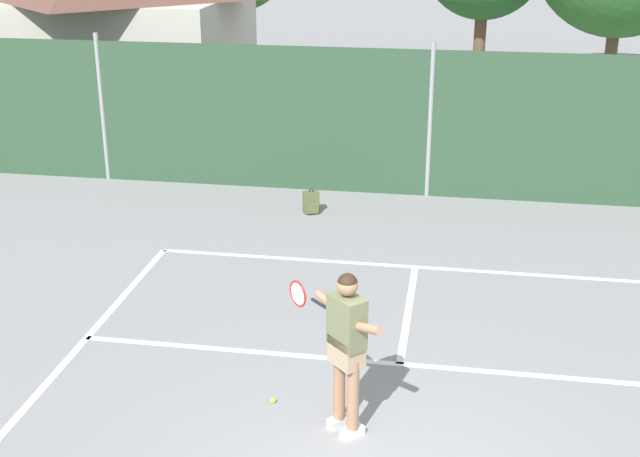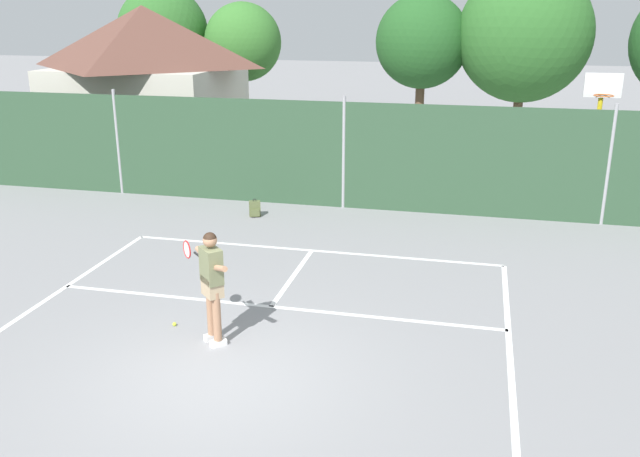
# 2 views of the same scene
# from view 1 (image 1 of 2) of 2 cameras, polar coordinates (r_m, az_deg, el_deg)

# --- Properties ---
(court_markings) EXTENTS (8.30, 11.10, 0.01)m
(court_markings) POSITION_cam_1_polar(r_m,az_deg,el_deg) (9.19, 4.42, -14.65)
(court_markings) COLOR white
(court_markings) RESTS_ON ground
(chainlink_fence) EXTENTS (26.09, 0.09, 2.95)m
(chainlink_fence) POSITION_cam_1_polar(r_m,az_deg,el_deg) (16.30, 7.34, 6.88)
(chainlink_fence) COLOR #2D4C33
(chainlink_fence) RESTS_ON ground
(clubhouse_building) EXTENTS (6.06, 5.45, 5.17)m
(clubhouse_building) POSITION_cam_1_polar(r_m,az_deg,el_deg) (22.25, -13.12, 13.66)
(clubhouse_building) COLOR beige
(clubhouse_building) RESTS_ON ground
(tennis_player) EXTENTS (1.13, 0.99, 1.85)m
(tennis_player) POSITION_cam_1_polar(r_m,az_deg,el_deg) (8.92, 1.73, -7.38)
(tennis_player) COLOR silver
(tennis_player) RESTS_ON ground
(tennis_ball) EXTENTS (0.07, 0.07, 0.07)m
(tennis_ball) POSITION_cam_1_polar(r_m,az_deg,el_deg) (9.94, -3.14, -11.36)
(tennis_ball) COLOR #CCE033
(tennis_ball) RESTS_ON ground
(backpack_olive) EXTENTS (0.33, 0.32, 0.46)m
(backpack_olive) POSITION_cam_1_polar(r_m,az_deg,el_deg) (15.58, -0.59, 1.73)
(backpack_olive) COLOR #566038
(backpack_olive) RESTS_ON ground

